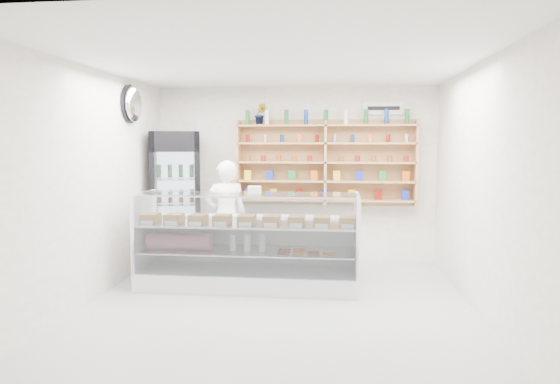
# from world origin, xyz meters

# --- Properties ---
(room) EXTENTS (5.00, 5.00, 5.00)m
(room) POSITION_xyz_m (0.00, 0.00, 1.40)
(room) COLOR #AFAFB4
(room) RESTS_ON ground
(display_counter) EXTENTS (2.88, 0.86, 1.26)m
(display_counter) POSITION_xyz_m (-0.47, 0.79, 0.35)
(display_counter) COLOR white
(display_counter) RESTS_ON floor
(shop_worker) EXTENTS (0.69, 0.55, 1.66)m
(shop_worker) POSITION_xyz_m (-0.92, 1.47, 0.83)
(shop_worker) COLOR white
(shop_worker) RESTS_ON floor
(drinks_cooler) EXTENTS (0.93, 0.92, 2.08)m
(drinks_cooler) POSITION_xyz_m (-1.85, 2.01, 1.05)
(drinks_cooler) COLOR black
(drinks_cooler) RESTS_ON floor
(wall_shelving) EXTENTS (2.84, 0.28, 1.33)m
(wall_shelving) POSITION_xyz_m (0.50, 2.34, 1.59)
(wall_shelving) COLOR #B47955
(wall_shelving) RESTS_ON back_wall
(potted_plant) EXTENTS (0.21, 0.18, 0.34)m
(potted_plant) POSITION_xyz_m (-0.54, 2.34, 2.36)
(potted_plant) COLOR #1E6626
(potted_plant) RESTS_ON wall_shelving
(security_mirror) EXTENTS (0.15, 0.50, 0.50)m
(security_mirror) POSITION_xyz_m (-2.17, 1.20, 2.45)
(security_mirror) COLOR silver
(security_mirror) RESTS_ON left_wall
(wall_sign) EXTENTS (0.62, 0.03, 0.20)m
(wall_sign) POSITION_xyz_m (1.40, 2.47, 2.45)
(wall_sign) COLOR white
(wall_sign) RESTS_ON back_wall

